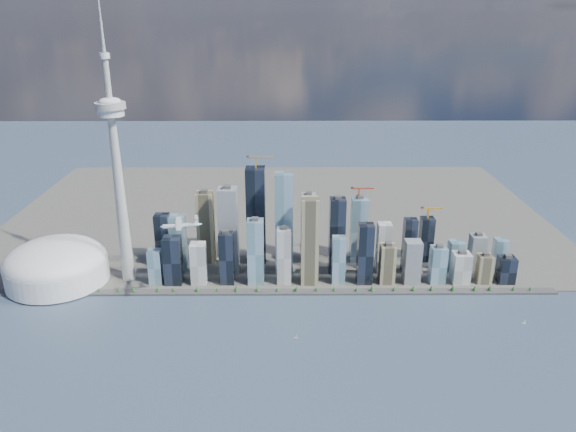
{
  "coord_description": "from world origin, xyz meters",
  "views": [
    {
      "loc": [
        19.01,
        -722.87,
        525.97
      ],
      "look_at": [
        25.3,
        260.0,
        157.01
      ],
      "focal_mm": 35.0,
      "sensor_mm": 36.0,
      "label": 1
    }
  ],
  "objects_px": {
    "needle_tower": "(117,168)",
    "sailboat_east": "(524,322)",
    "airplane": "(181,225)",
    "sailboat_west": "(296,336)",
    "dome_stadium": "(56,264)"
  },
  "relations": [
    {
      "from": "dome_stadium",
      "to": "airplane",
      "type": "relative_size",
      "value": 2.77
    },
    {
      "from": "sailboat_west",
      "to": "sailboat_east",
      "type": "relative_size",
      "value": 1.04
    },
    {
      "from": "needle_tower",
      "to": "sailboat_east",
      "type": "height_order",
      "value": "needle_tower"
    },
    {
      "from": "airplane",
      "to": "dome_stadium",
      "type": "bearing_deg",
      "value": 146.89
    },
    {
      "from": "dome_stadium",
      "to": "sailboat_west",
      "type": "bearing_deg",
      "value": -23.62
    },
    {
      "from": "airplane",
      "to": "needle_tower",
      "type": "bearing_deg",
      "value": 127.18
    },
    {
      "from": "airplane",
      "to": "sailboat_west",
      "type": "relative_size",
      "value": 7.2
    },
    {
      "from": "sailboat_east",
      "to": "sailboat_west",
      "type": "bearing_deg",
      "value": -164.93
    },
    {
      "from": "needle_tower",
      "to": "sailboat_east",
      "type": "bearing_deg",
      "value": -13.3
    },
    {
      "from": "needle_tower",
      "to": "sailboat_east",
      "type": "xyz_separation_m",
      "value": [
        741.97,
        -175.43,
        -232.74
      ]
    },
    {
      "from": "needle_tower",
      "to": "airplane",
      "type": "height_order",
      "value": "needle_tower"
    },
    {
      "from": "airplane",
      "to": "sailboat_east",
      "type": "relative_size",
      "value": 7.47
    },
    {
      "from": "needle_tower",
      "to": "sailboat_west",
      "type": "height_order",
      "value": "needle_tower"
    },
    {
      "from": "airplane",
      "to": "sailboat_east",
      "type": "xyz_separation_m",
      "value": [
        602.99,
        -47.69,
        -166.93
      ]
    },
    {
      "from": "needle_tower",
      "to": "sailboat_west",
      "type": "xyz_separation_m",
      "value": [
        338.5,
        -219.27,
        -232.62
      ]
    }
  ]
}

